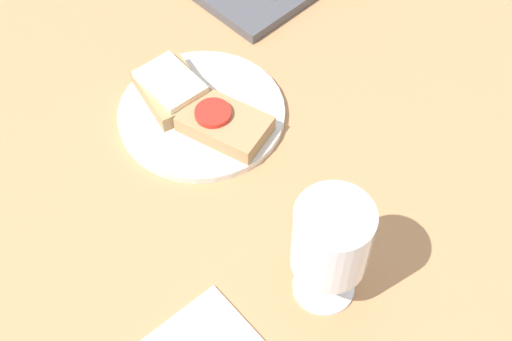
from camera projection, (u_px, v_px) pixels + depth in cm
name	position (u px, v px, depth cm)	size (l,w,h in cm)	color
wooden_table	(253.00, 165.00, 87.29)	(140.00, 140.00, 3.00)	#B27F51
plate	(199.00, 115.00, 89.36)	(21.00, 21.00, 1.02)	silver
sandwich_with_cheese	(171.00, 89.00, 89.33)	(11.09, 9.05, 3.16)	#A88456
sandwich_with_tomato	(224.00, 123.00, 86.37)	(11.84, 9.03, 2.96)	#A88456
wine_glass	(331.00, 242.00, 68.24)	(7.73, 7.73, 14.50)	white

